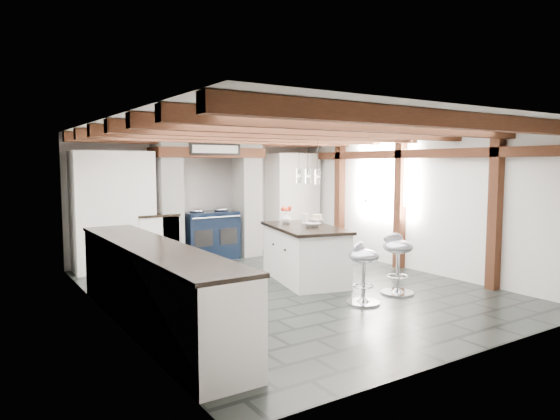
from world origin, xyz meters
TOP-DOWN VIEW (x-y plane):
  - ground at (0.00, 0.00)m, footprint 6.00×6.00m
  - room_shell at (-0.61, 1.42)m, footprint 6.00×6.03m
  - range_cooker at (0.00, 2.68)m, footprint 1.00×0.63m
  - kitchen_island at (0.49, 0.31)m, footprint 1.26×1.86m
  - bar_stool_near at (1.09, -1.04)m, footprint 0.53×0.53m
  - bar_stool_far at (0.35, -1.15)m, footprint 0.51×0.51m

SIDE VIEW (x-z plane):
  - ground at x=0.00m, z-range 0.00..0.00m
  - kitchen_island at x=0.49m, z-range -0.13..0.99m
  - range_cooker at x=0.00m, z-range -0.03..0.96m
  - bar_stool_far at x=0.35m, z-range 0.10..0.89m
  - bar_stool_near at x=1.09m, z-range 0.10..0.94m
  - room_shell at x=-0.61m, z-range -1.93..4.07m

